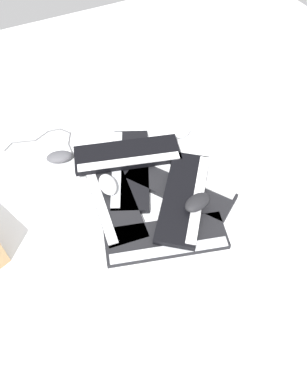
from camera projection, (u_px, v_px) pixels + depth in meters
The scene contains 12 objects.
ground_plane at pixel (162, 201), 1.47m from camera, with size 3.20×3.20×0.00m, color white.
keyboard_0 at pixel (130, 169), 1.56m from camera, with size 0.46×0.32×0.03m.
keyboard_1 at pixel (112, 198), 1.46m from camera, with size 0.46×0.21×0.03m.
keyboard_2 at pixel (166, 239), 1.35m from camera, with size 0.27×0.46×0.03m.
keyboard_3 at pixel (180, 187), 1.50m from camera, with size 0.45×0.36×0.03m.
keyboard_4 at pixel (127, 155), 1.57m from camera, with size 0.27×0.46×0.03m.
keyboard_5 at pixel (184, 197), 1.43m from camera, with size 0.44×0.39×0.03m.
mouse_0 at pixel (183, 130), 1.70m from camera, with size 0.11×0.07×0.04m, color silver.
mouse_1 at pixel (108, 184), 1.46m from camera, with size 0.11×0.07×0.04m, color silver.
mouse_2 at pixel (197, 202), 1.37m from camera, with size 0.11×0.07×0.04m, color black.
mouse_3 at pixel (59, 157), 1.59m from camera, with size 0.11×0.07×0.04m, color #4C4C51.
cable_0 at pixel (59, 143), 1.67m from camera, with size 0.25×0.43×0.01m.
Camera 1 is at (-0.77, 0.43, 1.18)m, focal length 35.00 mm.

